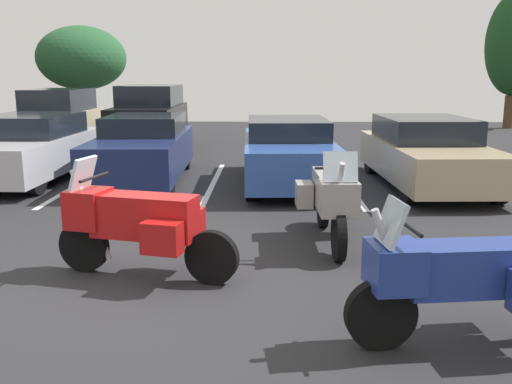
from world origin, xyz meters
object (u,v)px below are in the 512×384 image
Objects in this scene: motorcycle_second at (332,198)px; car_blue at (288,152)px; car_far_black at (150,117)px; motorcycle_touring at (137,222)px; car_silver at (29,148)px; car_navy at (143,149)px; car_far_champagne at (59,119)px; motorcycle_third at (465,277)px; car_tan at (427,153)px.

motorcycle_second is 0.49× the size of car_blue.
motorcycle_touring is at bearing -79.13° from car_far_black.
car_far_black is at bearing 74.21° from car_silver.
car_navy is 5.82m from car_far_black.
car_navy is at bearing -1.00° from car_silver.
car_far_champagne is 2.97m from car_far_black.
car_tan is at bearing 77.32° from motorcycle_third.
car_far_champagne is at bearing 122.25° from motorcycle_third.
motorcycle_touring is 0.98× the size of motorcycle_second.
car_blue is (3.25, -0.35, -0.01)m from car_navy.
car_tan is (2.98, -0.18, 0.01)m from car_blue.
motorcycle_third is at bearing -74.31° from motorcycle_second.
motorcycle_third is 14.69m from car_far_black.
motorcycle_touring is 0.48× the size of car_blue.
car_blue is at bearing 96.07° from motorcycle_second.
car_tan reaches higher than motorcycle_third.
car_blue is 9.44m from car_far_champagne.
car_navy reaches higher than motorcycle_third.
motorcycle_touring is at bearing -78.38° from car_navy.
motorcycle_third is 7.51m from car_tan.
car_silver is (-7.20, 7.90, 0.08)m from motorcycle_third.
car_tan reaches higher than motorcycle_touring.
car_silver is 1.09× the size of car_far_champagne.
car_far_black is (-1.02, 5.73, 0.27)m from car_navy.
car_navy is 1.00× the size of car_blue.
motorcycle_touring is 6.15m from car_blue.
car_far_black is (-5.59, 13.58, 0.34)m from motorcycle_third.
car_navy is at bearing -55.13° from car_far_champagne.
car_tan is (8.85, -0.57, -0.00)m from car_silver.
car_far_black is at bearing 100.87° from motorcycle_touring.
motorcycle_touring is 0.48× the size of car_navy.
motorcycle_third is at bearing -67.62° from car_far_black.
car_far_champagne reaches higher than motorcycle_third.
motorcycle_touring is at bearing -57.97° from car_silver.
car_tan is 1.10× the size of car_far_black.
car_navy is 3.27m from car_blue.
motorcycle_second is 8.00m from car_silver.
car_silver is at bearing 179.00° from car_navy.
car_far_champagne is at bearing 140.02° from car_blue.
car_far_champagne is at bearing 126.19° from motorcycle_second.
car_silver is at bearing 132.35° from motorcycle_third.
car_silver is 1.07× the size of car_far_black.
car_far_black is (-7.24, 6.25, 0.26)m from car_tan.
motorcycle_second is 3.15m from motorcycle_third.
car_tan is 11.97m from car_far_champagne.
car_blue is at bearing -54.93° from car_far_black.
car_silver is 1.00× the size of car_navy.
car_far_champagne is (-7.71, 10.53, 0.24)m from motorcycle_second.
car_far_black reaches higher than car_blue.
motorcycle_second is at bearing 105.69° from motorcycle_third.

